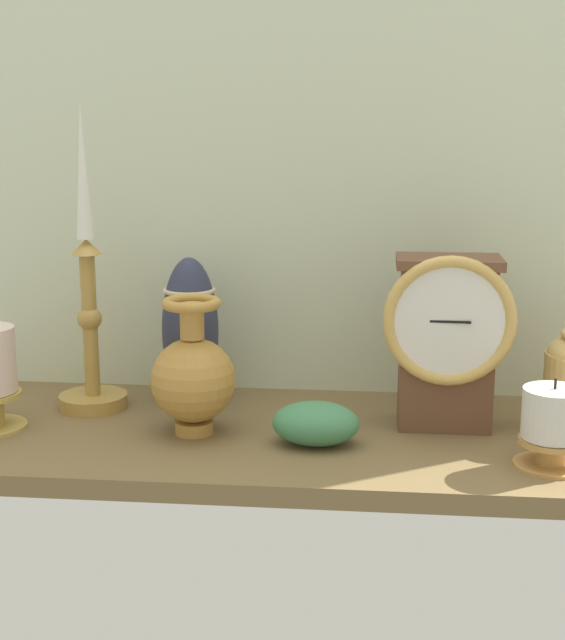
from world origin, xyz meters
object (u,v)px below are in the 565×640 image
at_px(candlestick_tall_left, 89,313).
at_px(brass_vase_bulbous, 193,376).
at_px(pillar_candle_near_clock, 553,426).
at_px(tall_ceramic_vase, 190,330).
at_px(mantel_clock, 447,338).

distance_m(candlestick_tall_left, brass_vase_bulbous, 0.19).
bearing_deg(brass_vase_bulbous, pillar_candle_near_clock, -9.40).
bearing_deg(brass_vase_bulbous, tall_ceramic_vase, 102.72).
xyz_separation_m(brass_vase_bulbous, tall_ceramic_vase, (-0.03, 0.12, 0.03)).
distance_m(mantel_clock, tall_ceramic_vase, 0.34).
bearing_deg(candlestick_tall_left, mantel_clock, -4.15).
bearing_deg(candlestick_tall_left, tall_ceramic_vase, 14.17).
bearing_deg(tall_ceramic_vase, brass_vase_bulbous, -77.28).
bearing_deg(pillar_candle_near_clock, mantel_clock, 131.50).
height_order(candlestick_tall_left, brass_vase_bulbous, candlestick_tall_left).
relative_size(pillar_candle_near_clock, tall_ceramic_vase, 0.51).
bearing_deg(brass_vase_bulbous, candlestick_tall_left, 150.29).
relative_size(brass_vase_bulbous, tall_ceramic_vase, 0.85).
xyz_separation_m(pillar_candle_near_clock, tall_ceramic_vase, (-0.44, 0.19, 0.05)).
bearing_deg(mantel_clock, tall_ceramic_vase, 168.87).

